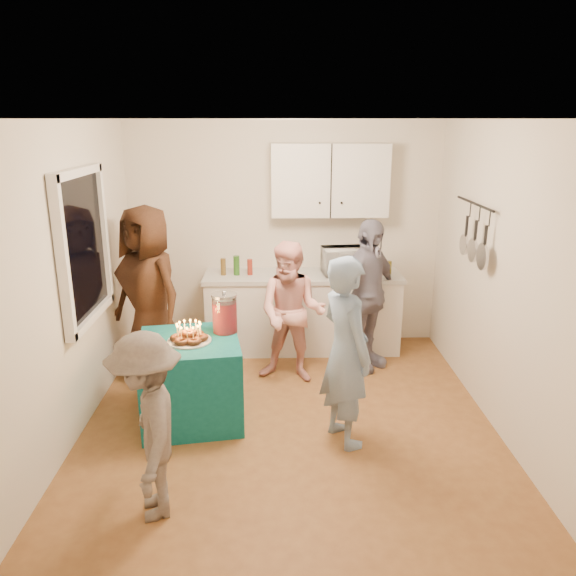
{
  "coord_description": "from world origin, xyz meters",
  "views": [
    {
      "loc": [
        -0.11,
        -4.46,
        2.6
      ],
      "look_at": [
        0.0,
        0.35,
        1.15
      ],
      "focal_mm": 35.0,
      "sensor_mm": 36.0,
      "label": 1
    }
  ],
  "objects_px": {
    "man_birthday": "(346,352)",
    "woman_back_center": "(292,313)",
    "party_table": "(191,380)",
    "counter": "(302,314)",
    "child_near_left": "(148,427)",
    "woman_back_right": "(367,296)",
    "microwave": "(347,261)",
    "woman_back_left": "(149,294)",
    "punch_jar": "(225,314)"
  },
  "relations": [
    {
      "from": "man_birthday",
      "to": "woman_back_center",
      "type": "distance_m",
      "value": 1.23
    },
    {
      "from": "party_table",
      "to": "woman_back_center",
      "type": "xyz_separation_m",
      "value": [
        0.92,
        0.78,
        0.35
      ]
    },
    {
      "from": "counter",
      "to": "child_near_left",
      "type": "bearing_deg",
      "value": -112.05
    },
    {
      "from": "woman_back_center",
      "to": "child_near_left",
      "type": "height_order",
      "value": "woman_back_center"
    },
    {
      "from": "man_birthday",
      "to": "woman_back_right",
      "type": "height_order",
      "value": "woman_back_right"
    },
    {
      "from": "counter",
      "to": "microwave",
      "type": "relative_size",
      "value": 4.06
    },
    {
      "from": "microwave",
      "to": "woman_back_left",
      "type": "relative_size",
      "value": 0.3
    },
    {
      "from": "party_table",
      "to": "child_near_left",
      "type": "distance_m",
      "value": 1.29
    },
    {
      "from": "counter",
      "to": "man_birthday",
      "type": "xyz_separation_m",
      "value": [
        0.25,
        -1.98,
        0.37
      ]
    },
    {
      "from": "woman_back_center",
      "to": "counter",
      "type": "bearing_deg",
      "value": 94.16
    },
    {
      "from": "microwave",
      "to": "woman_back_center",
      "type": "bearing_deg",
      "value": -133.88
    },
    {
      "from": "counter",
      "to": "woman_back_left",
      "type": "bearing_deg",
      "value": -156.56
    },
    {
      "from": "woman_back_left",
      "to": "microwave",
      "type": "bearing_deg",
      "value": 56.63
    },
    {
      "from": "man_birthday",
      "to": "woman_back_left",
      "type": "distance_m",
      "value": 2.26
    },
    {
      "from": "woman_back_left",
      "to": "woman_back_center",
      "type": "bearing_deg",
      "value": 33.29
    },
    {
      "from": "party_table",
      "to": "punch_jar",
      "type": "xyz_separation_m",
      "value": [
        0.3,
        0.19,
        0.55
      ]
    },
    {
      "from": "punch_jar",
      "to": "woman_back_left",
      "type": "height_order",
      "value": "woman_back_left"
    },
    {
      "from": "man_birthday",
      "to": "counter",
      "type": "bearing_deg",
      "value": -17.08
    },
    {
      "from": "man_birthday",
      "to": "microwave",
      "type": "bearing_deg",
      "value": -31.39
    },
    {
      "from": "microwave",
      "to": "child_near_left",
      "type": "bearing_deg",
      "value": -125.8
    },
    {
      "from": "party_table",
      "to": "woman_back_left",
      "type": "relative_size",
      "value": 0.47
    },
    {
      "from": "microwave",
      "to": "woman_back_right",
      "type": "bearing_deg",
      "value": -79.85
    },
    {
      "from": "woman_back_right",
      "to": "punch_jar",
      "type": "bearing_deg",
      "value": 168.32
    },
    {
      "from": "man_birthday",
      "to": "child_near_left",
      "type": "bearing_deg",
      "value": 97.73
    },
    {
      "from": "party_table",
      "to": "woman_back_right",
      "type": "height_order",
      "value": "woman_back_right"
    },
    {
      "from": "counter",
      "to": "man_birthday",
      "type": "relative_size",
      "value": 1.38
    },
    {
      "from": "party_table",
      "to": "man_birthday",
      "type": "height_order",
      "value": "man_birthday"
    },
    {
      "from": "party_table",
      "to": "man_birthday",
      "type": "xyz_separation_m",
      "value": [
        1.32,
        -0.37,
        0.42
      ]
    },
    {
      "from": "microwave",
      "to": "punch_jar",
      "type": "relative_size",
      "value": 1.59
    },
    {
      "from": "microwave",
      "to": "man_birthday",
      "type": "relative_size",
      "value": 0.34
    },
    {
      "from": "punch_jar",
      "to": "woman_back_right",
      "type": "distance_m",
      "value": 1.67
    },
    {
      "from": "counter",
      "to": "woman_back_center",
      "type": "height_order",
      "value": "woman_back_center"
    },
    {
      "from": "man_birthday",
      "to": "woman_back_center",
      "type": "relative_size",
      "value": 1.1
    },
    {
      "from": "punch_jar",
      "to": "child_near_left",
      "type": "xyz_separation_m",
      "value": [
        -0.39,
        -1.45,
        -0.28
      ]
    },
    {
      "from": "punch_jar",
      "to": "woman_back_right",
      "type": "xyz_separation_m",
      "value": [
        1.42,
        0.88,
        -0.12
      ]
    },
    {
      "from": "man_birthday",
      "to": "woman_back_center",
      "type": "xyz_separation_m",
      "value": [
        -0.4,
        1.16,
        -0.07
      ]
    },
    {
      "from": "woman_back_center",
      "to": "child_near_left",
      "type": "bearing_deg",
      "value": -101.96
    },
    {
      "from": "woman_back_left",
      "to": "punch_jar",
      "type": "bearing_deg",
      "value": -2.64
    },
    {
      "from": "party_table",
      "to": "woman_back_right",
      "type": "xyz_separation_m",
      "value": [
        1.72,
        1.07,
        0.43
      ]
    },
    {
      "from": "counter",
      "to": "party_table",
      "type": "height_order",
      "value": "counter"
    },
    {
      "from": "microwave",
      "to": "woman_back_center",
      "type": "distance_m",
      "value": 1.1
    },
    {
      "from": "counter",
      "to": "woman_back_right",
      "type": "distance_m",
      "value": 0.93
    },
    {
      "from": "woman_back_center",
      "to": "punch_jar",
      "type": "bearing_deg",
      "value": -121.84
    },
    {
      "from": "woman_back_center",
      "to": "microwave",
      "type": "bearing_deg",
      "value": 66.27
    },
    {
      "from": "punch_jar",
      "to": "child_near_left",
      "type": "distance_m",
      "value": 1.52
    },
    {
      "from": "woman_back_right",
      "to": "child_near_left",
      "type": "bearing_deg",
      "value": -171.31
    },
    {
      "from": "man_birthday",
      "to": "child_near_left",
      "type": "relative_size",
      "value": 1.22
    },
    {
      "from": "microwave",
      "to": "woman_back_center",
      "type": "relative_size",
      "value": 0.37
    },
    {
      "from": "counter",
      "to": "child_near_left",
      "type": "distance_m",
      "value": 3.1
    },
    {
      "from": "woman_back_left",
      "to": "woman_back_right",
      "type": "relative_size",
      "value": 1.11
    }
  ]
}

